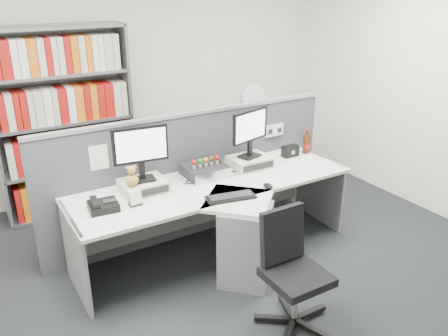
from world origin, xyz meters
TOP-DOWN VIEW (x-y plane):
  - ground at (0.00, 0.00)m, footprint 5.50×5.50m
  - room_shell at (0.00, 0.00)m, footprint 5.04×5.54m
  - partition at (0.00, 1.25)m, footprint 3.00×0.08m
  - desk at (0.00, 0.60)m, footprint 2.60×1.20m
  - monitor_riser_left at (-0.61, 0.98)m, footprint 0.38×0.31m
  - monitor_riser_right at (0.49, 0.98)m, footprint 0.38×0.31m
  - monitor_left at (-0.61, 0.98)m, footprint 0.47×0.17m
  - monitor_right at (0.49, 0.98)m, footprint 0.45×0.19m
  - desktop_pc at (0.01, 1.01)m, footprint 0.38×0.34m
  - figurines at (0.01, 0.99)m, footprint 0.29×0.05m
  - keyboard at (-0.05, 0.47)m, footprint 0.43×0.23m
  - mouse at (0.34, 0.47)m, footprint 0.07×0.11m
  - desk_phone at (-1.02, 0.81)m, footprint 0.24×0.23m
  - desk_calendar at (-0.77, 0.76)m, footprint 0.10×0.08m
  - plush_toy at (-0.73, 0.91)m, footprint 0.10×0.10m
  - speaker at (1.01, 1.00)m, footprint 0.17×0.09m
  - cola_bottle at (1.21, 0.99)m, footprint 0.08×0.08m
  - shelving_unit at (-0.90, 2.44)m, footprint 1.41×0.40m
  - filing_cabinet at (1.20, 1.99)m, footprint 0.45×0.61m
  - desk_fan at (1.20, 1.99)m, footprint 0.34×0.20m
  - office_chair at (0.00, -0.29)m, footprint 0.56×0.58m

SIDE VIEW (x-z plane):
  - ground at x=0.00m, z-range 0.00..0.00m
  - filing_cabinet at x=1.20m, z-range 0.00..0.70m
  - desk at x=0.00m, z-range 0.10..0.82m
  - office_chair at x=0.00m, z-range 0.03..0.91m
  - partition at x=0.00m, z-range 0.01..1.29m
  - keyboard at x=-0.05m, z-range 0.72..0.75m
  - mouse at x=0.34m, z-range 0.72..0.76m
  - desk_phone at x=-1.02m, z-range 0.71..0.81m
  - monitor_riser_left at x=-0.61m, z-range 0.72..0.82m
  - monitor_riser_right at x=0.49m, z-range 0.72..0.82m
  - desktop_pc at x=0.01m, z-range 0.72..0.82m
  - desk_calendar at x=-0.77m, z-range 0.71..0.84m
  - speaker at x=1.01m, z-range 0.72..0.83m
  - cola_bottle at x=1.21m, z-range 0.69..0.95m
  - figurines at x=0.01m, z-range 0.83..0.91m
  - plush_toy at x=-0.73m, z-range 0.81..0.99m
  - shelving_unit at x=-0.90m, z-range -0.02..1.98m
  - desk_fan at x=1.20m, z-range 0.77..1.34m
  - monitor_right at x=0.49m, z-range 0.87..1.33m
  - monitor_left at x=-0.61m, z-range 0.87..1.34m
  - room_shell at x=0.00m, z-range 0.43..3.15m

